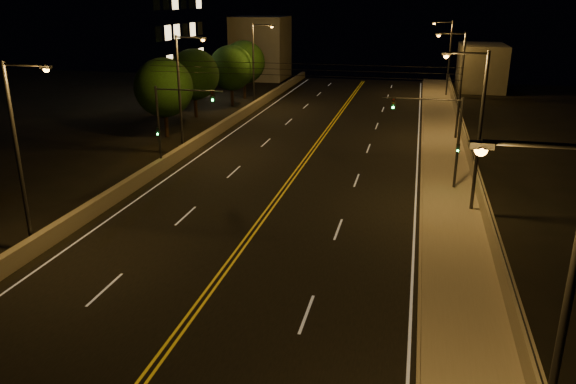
% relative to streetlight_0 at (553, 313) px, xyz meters
% --- Properties ---
extents(road, '(18.00, 120.00, 0.02)m').
position_rel_streetlight_0_xyz_m(road, '(-11.53, 16.89, -5.40)').
color(road, black).
rests_on(road, ground).
extents(sidewalk, '(3.60, 120.00, 0.30)m').
position_rel_streetlight_0_xyz_m(sidewalk, '(-0.73, 16.89, -5.26)').
color(sidewalk, gray).
rests_on(sidewalk, ground).
extents(curb, '(0.14, 120.00, 0.15)m').
position_rel_streetlight_0_xyz_m(curb, '(-2.60, 16.89, -5.33)').
color(curb, gray).
rests_on(curb, ground).
extents(parapet_wall, '(0.30, 120.00, 1.00)m').
position_rel_streetlight_0_xyz_m(parapet_wall, '(0.92, 16.89, -4.61)').
color(parapet_wall, gray).
rests_on(parapet_wall, sidewalk).
extents(jersey_barrier, '(0.45, 120.00, 0.95)m').
position_rel_streetlight_0_xyz_m(jersey_barrier, '(-21.25, 16.89, -4.93)').
color(jersey_barrier, gray).
rests_on(jersey_barrier, ground).
extents(distant_building_right, '(6.00, 10.00, 6.10)m').
position_rel_streetlight_0_xyz_m(distant_building_right, '(4.97, 70.64, -2.36)').
color(distant_building_right, gray).
rests_on(distant_building_right, ground).
extents(distant_building_left, '(8.00, 8.00, 9.42)m').
position_rel_streetlight_0_xyz_m(distant_building_left, '(-27.53, 74.14, -0.70)').
color(distant_building_left, gray).
rests_on(distant_building_left, ground).
extents(parapet_rail, '(0.06, 120.00, 0.06)m').
position_rel_streetlight_0_xyz_m(parapet_rail, '(0.92, 16.89, -4.08)').
color(parapet_rail, black).
rests_on(parapet_rail, parapet_wall).
extents(lane_markings, '(17.32, 116.00, 0.00)m').
position_rel_streetlight_0_xyz_m(lane_markings, '(-11.53, 16.82, -5.38)').
color(lane_markings, silver).
rests_on(lane_markings, road).
extents(streetlight_0, '(2.55, 0.28, 9.39)m').
position_rel_streetlight_0_xyz_m(streetlight_0, '(0.00, 0.00, 0.00)').
color(streetlight_0, '#2D2D33').
rests_on(streetlight_0, ground).
extents(streetlight_1, '(2.55, 0.28, 9.39)m').
position_rel_streetlight_0_xyz_m(streetlight_1, '(0.00, 20.60, 0.00)').
color(streetlight_1, '#2D2D33').
rests_on(streetlight_1, ground).
extents(streetlight_2, '(2.55, 0.28, 9.39)m').
position_rel_streetlight_0_xyz_m(streetlight_2, '(0.00, 38.80, 0.00)').
color(streetlight_2, '#2D2D33').
rests_on(streetlight_2, ground).
extents(streetlight_3, '(2.55, 0.28, 9.39)m').
position_rel_streetlight_0_xyz_m(streetlight_3, '(0.00, 62.74, 0.00)').
color(streetlight_3, '#2D2D33').
rests_on(streetlight_3, ground).
extents(streetlight_4, '(2.55, 0.28, 9.39)m').
position_rel_streetlight_0_xyz_m(streetlight_4, '(-21.46, 10.27, 0.00)').
color(streetlight_4, '#2D2D33').
rests_on(streetlight_4, ground).
extents(streetlight_5, '(2.55, 0.28, 9.39)m').
position_rel_streetlight_0_xyz_m(streetlight_5, '(-21.46, 29.46, 0.00)').
color(streetlight_5, '#2D2D33').
rests_on(streetlight_5, ground).
extents(streetlight_6, '(2.55, 0.28, 9.39)m').
position_rel_streetlight_0_xyz_m(streetlight_6, '(-21.46, 50.29, 0.00)').
color(streetlight_6, '#2D2D33').
rests_on(streetlight_6, ground).
extents(traffic_signal_right, '(5.11, 0.31, 6.21)m').
position_rel_streetlight_0_xyz_m(traffic_signal_right, '(-1.52, 24.53, -1.49)').
color(traffic_signal_right, '#2D2D33').
rests_on(traffic_signal_right, ground).
extents(traffic_signal_left, '(5.11, 0.31, 6.21)m').
position_rel_streetlight_0_xyz_m(traffic_signal_left, '(-20.34, 24.53, -1.49)').
color(traffic_signal_left, '#2D2D33').
rests_on(traffic_signal_left, ground).
extents(overhead_wires, '(22.00, 0.03, 0.83)m').
position_rel_streetlight_0_xyz_m(overhead_wires, '(-11.53, 26.39, 1.99)').
color(overhead_wires, black).
extents(tree_0, '(5.26, 5.26, 7.13)m').
position_rel_streetlight_0_xyz_m(tree_0, '(-25.46, 34.55, -0.91)').
color(tree_0, black).
rests_on(tree_0, ground).
extents(tree_1, '(5.28, 5.28, 7.15)m').
position_rel_streetlight_0_xyz_m(tree_1, '(-26.25, 43.62, -0.90)').
color(tree_1, black).
rests_on(tree_1, ground).
extents(tree_2, '(5.16, 5.16, 6.99)m').
position_rel_streetlight_0_xyz_m(tree_2, '(-24.57, 50.83, -1.00)').
color(tree_2, black).
rests_on(tree_2, ground).
extents(tree_3, '(5.28, 5.28, 7.16)m').
position_rel_streetlight_0_xyz_m(tree_3, '(-24.66, 56.04, -0.89)').
color(tree_3, black).
rests_on(tree_3, ground).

